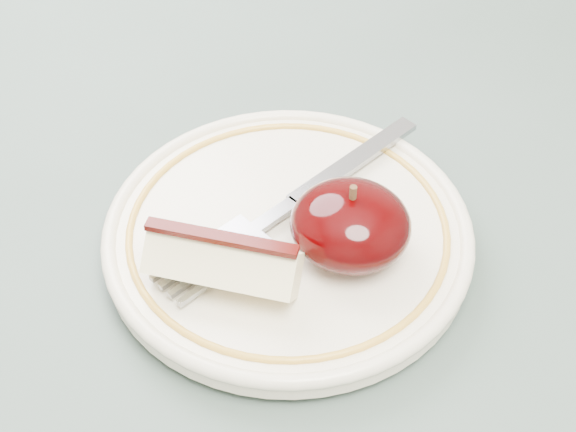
# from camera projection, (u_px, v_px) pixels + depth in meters

# --- Properties ---
(plate) EXTENTS (0.22, 0.22, 0.02)m
(plate) POSITION_uv_depth(u_px,v_px,m) (288.00, 233.00, 0.47)
(plate) COLOR #EFE6C9
(plate) RESTS_ON table
(apple_half) EXTENTS (0.07, 0.06, 0.05)m
(apple_half) POSITION_uv_depth(u_px,v_px,m) (350.00, 225.00, 0.44)
(apple_half) COLOR black
(apple_half) RESTS_ON plate
(apple_wedge) EXTENTS (0.08, 0.04, 0.04)m
(apple_wedge) POSITION_uv_depth(u_px,v_px,m) (223.00, 261.00, 0.42)
(apple_wedge) COLOR #F9EEB7
(apple_wedge) RESTS_ON plate
(fork) EXTENTS (0.13, 0.18, 0.00)m
(fork) POSITION_uv_depth(u_px,v_px,m) (292.00, 204.00, 0.47)
(fork) COLOR gray
(fork) RESTS_ON plate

